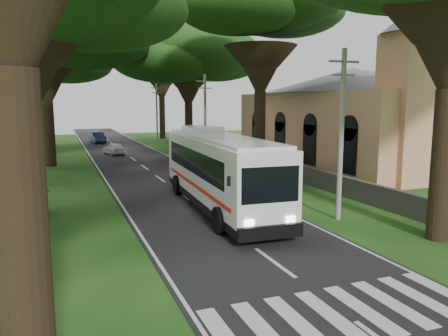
% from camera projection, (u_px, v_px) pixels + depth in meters
% --- Properties ---
extents(ground, '(140.00, 140.00, 0.00)m').
position_uv_depth(ground, '(304.00, 285.00, 13.44)').
color(ground, '#144313').
rests_on(ground, ground).
extents(road, '(8.00, 120.00, 0.04)m').
position_uv_depth(road, '(147.00, 169.00, 36.53)').
color(road, black).
rests_on(road, ground).
extents(crosswalk, '(8.00, 3.00, 0.01)m').
position_uv_depth(crosswalk, '(344.00, 314.00, 11.59)').
color(crosswalk, silver).
rests_on(crosswalk, ground).
extents(property_wall, '(0.35, 50.00, 1.20)m').
position_uv_depth(property_wall, '(250.00, 159.00, 38.69)').
color(property_wall, '#383533').
rests_on(property_wall, ground).
extents(church, '(14.00, 24.00, 11.60)m').
position_uv_depth(church, '(352.00, 110.00, 38.92)').
color(church, '#E79170').
rests_on(church, ground).
extents(pole_near, '(1.60, 0.24, 8.00)m').
position_uv_depth(pole_near, '(341.00, 132.00, 20.30)').
color(pole_near, gray).
rests_on(pole_near, ground).
extents(pole_mid, '(1.60, 0.24, 8.00)m').
position_uv_depth(pole_mid, '(205.00, 118.00, 38.77)').
color(pole_mid, gray).
rests_on(pole_mid, ground).
extents(pole_far, '(1.60, 0.24, 8.00)m').
position_uv_depth(pole_far, '(157.00, 113.00, 57.24)').
color(pole_far, gray).
rests_on(pole_far, ground).
extents(tree_l_midb, '(15.47, 15.47, 14.76)m').
position_uv_depth(tree_l_midb, '(43.00, 33.00, 36.80)').
color(tree_l_midb, black).
rests_on(tree_l_midb, ground).
extents(tree_l_far, '(14.93, 14.93, 14.01)m').
position_uv_depth(tree_l_far, '(39.00, 59.00, 53.16)').
color(tree_l_far, black).
rests_on(tree_l_far, ground).
extents(tree_r_mida, '(12.53, 12.53, 15.96)m').
position_uv_depth(tree_r_mida, '(261.00, 2.00, 32.79)').
color(tree_r_mida, black).
rests_on(tree_r_mida, ground).
extents(tree_r_midb, '(16.18, 16.18, 14.56)m').
position_uv_depth(tree_r_midb, '(188.00, 53.00, 49.53)').
color(tree_r_midb, black).
rests_on(tree_r_midb, ground).
extents(tree_r_far, '(14.81, 14.81, 16.13)m').
position_uv_depth(tree_r_far, '(161.00, 54.00, 66.24)').
color(tree_r_far, black).
rests_on(tree_r_far, ground).
extents(coach_bus, '(3.55, 13.20, 3.86)m').
position_uv_depth(coach_bus, '(219.00, 170.00, 22.88)').
color(coach_bus, white).
rests_on(coach_bus, ground).
extents(distant_car_a, '(2.41, 4.00, 1.27)m').
position_uv_depth(distant_car_a, '(114.00, 149.00, 46.52)').
color(distant_car_a, '#9A9A9E').
rests_on(distant_car_a, road).
extents(distant_car_b, '(2.05, 4.60, 1.47)m').
position_uv_depth(distant_car_b, '(98.00, 138.00, 59.79)').
color(distant_car_b, navy).
rests_on(distant_car_b, road).
extents(pedestrian, '(0.56, 0.74, 1.82)m').
position_uv_depth(pedestrian, '(45.00, 194.00, 22.46)').
color(pedestrian, black).
rests_on(pedestrian, ground).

